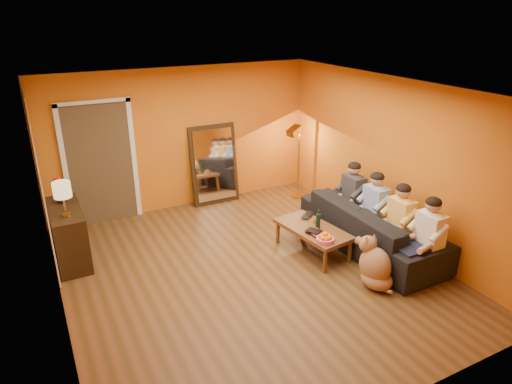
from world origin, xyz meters
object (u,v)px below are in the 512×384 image
floor_lamp (299,163)px  person_mid_left (400,222)px  person_far_left (429,238)px  person_far_right (353,197)px  sideboard (69,234)px  sofa (371,227)px  table_lamp (64,199)px  vase (61,197)px  coffee_table (312,240)px  dog (375,262)px  tumbler (315,221)px  mirror_frame (214,164)px  person_mid_right (375,209)px  wine_bottle (318,219)px  laptop (310,216)px

floor_lamp → person_mid_left: (0.03, -2.75, -0.11)m
person_far_left → person_far_right: size_ratio=1.00×
sideboard → sofa: size_ratio=0.47×
floor_lamp → sideboard: bearing=168.4°
table_lamp → vase: (0.00, 0.55, -0.16)m
coffee_table → person_far_left: 1.70m
dog → tumbler: 1.28m
mirror_frame → person_far_left: (1.58, -3.87, -0.15)m
sideboard → sofa: bearing=-22.9°
table_lamp → person_far_right: 4.48m
table_lamp → person_mid_left: 4.81m
coffee_table → person_far_left: bearing=-60.0°
floor_lamp → table_lamp: bearing=172.2°
table_lamp → mirror_frame: bearing=26.3°
tumbler → vase: 3.86m
sideboard → vase: size_ratio=6.35×
person_far_left → mirror_frame: bearing=112.2°
dog → person_far_left: (0.78, -0.15, 0.25)m
person_far_left → tumbler: size_ratio=12.83×
mirror_frame → person_far_right: size_ratio=1.25×
coffee_table → vase: bearing=144.9°
dog → person_mid_right: bearing=72.3°
sideboard → floor_lamp: (4.34, 0.51, 0.29)m
sofa → person_far_right: (0.13, 0.65, 0.24)m
sideboard → person_far_right: person_far_right is taller
dog → person_far_right: (0.78, 1.50, 0.25)m
sofa → wine_bottle: (-0.84, 0.26, 0.20)m
sofa → floor_lamp: bearing=-2.5°
dog → person_mid_left: (0.78, 0.40, 0.25)m
dog → person_mid_left: person_mid_left is taller
person_mid_left → vase: bearing=150.4°
coffee_table → person_mid_left: size_ratio=1.00×
person_mid_right → vase: size_ratio=6.56×
person_mid_right → dog: bearing=-129.7°
mirror_frame → laptop: mirror_frame is taller
person_far_left → laptop: 1.87m
person_mid_right → wine_bottle: size_ratio=3.94×
tumbler → mirror_frame: bearing=105.7°
mirror_frame → table_lamp: 3.13m
vase → person_far_right: bearing=-17.6°
table_lamp → sofa: (4.24, -1.49, -0.73)m
floor_lamp → dog: bearing=-121.8°
dog → laptop: dog is taller
person_mid_right → person_far_left: bearing=-90.0°
sideboard → dog: size_ratio=1.62×
sofa → table_lamp: bearing=70.7°
table_lamp → dog: 4.34m
table_lamp → person_far_right: (4.37, -0.84, -0.49)m
vase → dog: bearing=-38.8°
table_lamp → laptop: (3.53, -0.83, -0.67)m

